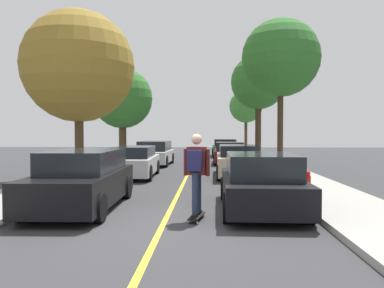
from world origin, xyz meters
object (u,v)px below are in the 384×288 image
Objects in this scene: street_tree_left_nearest at (79,67)px; street_tree_left_near at (122,99)px; skateboarder at (196,169)px; parked_car_left_nearest at (83,180)px; parked_car_left_far at (155,153)px; parked_car_left_near at (134,162)px; parked_car_right_near at (238,161)px; parked_car_right_farthest at (225,148)px; street_tree_right_far at (246,106)px; street_tree_right_near at (258,82)px; parked_car_right_far at (229,153)px; parked_car_right_nearest at (261,183)px; skateboard at (197,216)px; street_tree_right_nearest at (281,58)px; fire_hydrant at (307,183)px.

street_tree_left_nearest is 1.17× the size of street_tree_left_near.
parked_car_left_nearest is at bearing 157.28° from skateboarder.
parked_car_left_far is 14.08m from skateboarder.
street_tree_left_near is at bearing 107.18° from parked_car_left_near.
parked_car_right_farthest is at bearing 90.00° from parked_car_right_near.
parked_car_left_nearest is at bearing -102.37° from parked_car_right_farthest.
skateboarder is (-3.48, -24.26, -3.03)m from street_tree_right_far.
street_tree_right_near reaches higher than parked_car_left_far.
parked_car_right_far is (4.45, 1.02, -0.05)m from parked_car_left_far.
skateboard is at bearing -144.54° from parked_car_right_nearest.
parked_car_right_far is (4.45, 7.07, -0.01)m from parked_car_left_near.
parked_car_left_far is 4.56m from parked_car_right_far.
street_tree_left_near is at bearing -172.80° from parked_car_right_far.
street_tree_left_near is 0.82× the size of street_tree_right_nearest.
parked_car_left_nearest is at bearing -167.27° from fire_hydrant.
skateboard is 1.03m from skateboarder.
street_tree_right_nearest reaches higher than fire_hydrant.
skateboard is at bearing -95.96° from parked_car_right_far.
street_tree_left_near is (-6.39, 12.85, 3.23)m from parked_car_right_nearest.
street_tree_right_far is (8.32, 17.78, -0.35)m from street_tree_left_nearest.
street_tree_right_nearest is 1.25× the size of street_tree_right_far.
street_tree_left_nearest is at bearing -90.00° from street_tree_left_near.
street_tree_left_nearest reaches higher than parked_car_right_farthest.
street_tree_right_nearest is (8.32, -5.11, 1.31)m from street_tree_left_near.
street_tree_left_near is 1.02× the size of street_tree_right_far.
fire_hydrant is 3.97m from skateboard.
street_tree_right_near is 14.56m from fire_hydrant.
fire_hydrant is at bearing -83.00° from parked_car_right_far.
street_tree_right_nearest is (1.94, 7.75, 4.55)m from parked_car_right_nearest.
street_tree_left_near is (-1.94, 0.21, 3.22)m from parked_car_left_far.
parked_car_right_nearest is 0.90× the size of parked_car_right_near.
skateboard is (2.91, -13.74, -0.61)m from parked_car_left_far.
fire_hydrant is at bearing -93.96° from street_tree_right_nearest.
skateboarder reaches higher than parked_car_left_far.
parked_car_left_near is 7.93m from street_tree_right_nearest.
parked_car_right_nearest is at bearing -63.58° from street_tree_left_near.
parked_car_left_nearest is at bearing -81.38° from street_tree_left_near.
parked_car_left_far is at bearing 101.89° from skateboarder.
parked_car_right_near is at bearing 79.31° from skateboard.
parked_car_right_far is at bearing -141.26° from street_tree_right_near.
street_tree_right_near is (0.00, 7.47, -0.08)m from street_tree_right_nearest.
parked_car_right_farthest is at bearing 77.63° from parked_car_left_nearest.
parked_car_left_nearest is 1.05× the size of parked_car_right_far.
parked_car_left_far is 12.69m from fire_hydrant.
parked_car_right_nearest reaches higher than parked_car_left_near.
parked_car_right_near is 9.21m from street_tree_left_near.
skateboarder reaches higher than parked_car_left_nearest.
street_tree_left_nearest is (-6.39, 5.35, 3.82)m from parked_car_right_nearest.
parked_car_right_nearest reaches higher than fire_hydrant.
street_tree_right_nearest is 3.85× the size of skateboarder.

